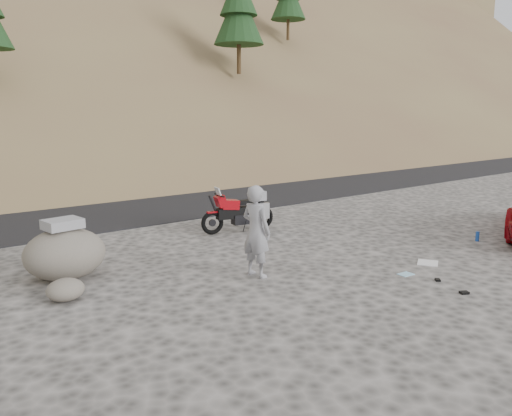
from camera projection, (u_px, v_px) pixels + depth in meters
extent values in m
plane|color=#403E3B|center=(351.00, 260.00, 10.44)|extent=(140.00, 140.00, 0.00)
cube|color=black|center=(155.00, 201.00, 17.42)|extent=(120.00, 7.00, 0.05)
cube|color=brown|center=(35.00, 38.00, 33.42)|extent=(110.00, 51.90, 46.72)
cube|color=brown|center=(35.00, 33.00, 33.36)|extent=(110.00, 43.28, 36.46)
cylinder|color=#3C2B16|center=(239.00, 56.00, 25.78)|extent=(0.22, 0.22, 1.82)
cone|color=#163216|center=(239.00, 15.00, 25.41)|extent=(2.60, 2.60, 2.92)
cylinder|color=#3C2B16|center=(288.00, 27.00, 31.28)|extent=(0.18, 0.18, 1.54)
torus|color=black|center=(212.00, 223.00, 12.58)|extent=(0.62, 0.22, 0.61)
cylinder|color=black|center=(212.00, 223.00, 12.58)|extent=(0.19, 0.09, 0.18)
torus|color=black|center=(262.00, 217.00, 13.22)|extent=(0.66, 0.24, 0.64)
cylinder|color=black|center=(262.00, 217.00, 13.22)|extent=(0.21, 0.11, 0.20)
cylinder|color=black|center=(215.00, 209.00, 12.55)|extent=(0.35, 0.12, 0.74)
cylinder|color=black|center=(219.00, 195.00, 12.54)|extent=(0.14, 0.57, 0.04)
cube|color=black|center=(237.00, 212.00, 12.85)|extent=(1.12, 0.42, 0.28)
cube|color=black|center=(240.00, 219.00, 12.93)|extent=(0.46, 0.35, 0.26)
cube|color=#99080F|center=(229.00, 204.00, 12.71)|extent=(0.52, 0.36, 0.29)
cube|color=#99080F|center=(220.00, 201.00, 12.58)|extent=(0.33, 0.36, 0.32)
cube|color=silver|center=(218.00, 192.00, 12.51)|extent=(0.16, 0.29, 0.23)
cube|color=black|center=(245.00, 202.00, 12.91)|extent=(0.53, 0.29, 0.11)
cube|color=black|center=(257.00, 203.00, 13.08)|extent=(0.35, 0.22, 0.09)
cube|color=#B6B6BB|center=(262.00, 211.00, 12.92)|extent=(0.38, 0.17, 0.41)
cube|color=#B6B6BB|center=(254.00, 208.00, 13.33)|extent=(0.38, 0.17, 0.41)
cube|color=gray|center=(257.00, 196.00, 13.05)|extent=(0.44, 0.38, 0.24)
cube|color=#99080F|center=(212.00, 212.00, 12.53)|extent=(0.29, 0.16, 0.04)
cylinder|color=black|center=(245.00, 226.00, 12.84)|extent=(0.06, 0.19, 0.33)
cylinder|color=#B6B6BB|center=(258.00, 217.00, 13.02)|extent=(0.43, 0.16, 0.12)
imported|color=gray|center=(256.00, 276.00, 9.42)|extent=(0.52, 0.70, 1.74)
ellipsoid|color=#555049|center=(65.00, 254.00, 9.17)|extent=(1.55, 1.34, 0.96)
cube|color=gray|center=(63.00, 224.00, 9.06)|extent=(0.71, 0.59, 0.18)
ellipsoid|color=#555049|center=(65.00, 290.00, 8.16)|extent=(0.62, 0.56, 0.37)
cube|color=white|center=(428.00, 263.00, 10.22)|extent=(0.58, 0.56, 0.01)
cylinder|color=#1B45A2|center=(477.00, 236.00, 11.96)|extent=(0.09, 0.09, 0.23)
cube|color=black|center=(464.00, 293.00, 8.49)|extent=(0.17, 0.15, 0.04)
cube|color=black|center=(438.00, 280.00, 9.14)|extent=(0.14, 0.14, 0.04)
cube|color=#96CDE8|center=(406.00, 274.00, 9.50)|extent=(0.30, 0.22, 0.01)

